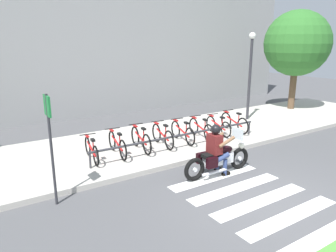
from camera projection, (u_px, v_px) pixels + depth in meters
name	position (u px, v px, depth m)	size (l,w,h in m)	color
ground_plane	(264.00, 200.00, 7.46)	(48.00, 48.00, 0.00)	#4C4C4F
sidewalk	(155.00, 142.00, 11.43)	(24.00, 4.40, 0.15)	#B7B2A8
crosswalk_stripe_0	(326.00, 235.00, 6.11)	(2.80, 0.40, 0.01)	white
crosswalk_stripe_1	(290.00, 217.00, 6.75)	(2.80, 0.40, 0.01)	white
crosswalk_stripe_2	(261.00, 201.00, 7.40)	(2.80, 0.40, 0.01)	white
crosswalk_stripe_3	(236.00, 188.00, 8.05)	(2.80, 0.40, 0.01)	white
crosswalk_stripe_4	(214.00, 177.00, 8.69)	(2.80, 0.40, 0.01)	white
motorcycle	(219.00, 159.00, 8.76)	(2.21, 0.62, 1.22)	black
rider	(217.00, 146.00, 8.63)	(0.63, 0.54, 1.44)	#591919
bicycle_0	(91.00, 150.00, 9.41)	(0.48, 1.56, 0.72)	black
bicycle_1	(117.00, 144.00, 9.83)	(0.48, 1.69, 0.77)	black
bicycle_2	(141.00, 139.00, 10.26)	(0.48, 1.64, 0.80)	black
bicycle_3	(162.00, 136.00, 10.70)	(0.48, 1.61, 0.78)	black
bicycle_4	(182.00, 132.00, 11.13)	(0.48, 1.65, 0.76)	black
bicycle_5	(201.00, 129.00, 11.57)	(0.48, 1.63, 0.75)	black
bicycle_6	(218.00, 126.00, 12.00)	(0.48, 1.56, 0.73)	black
bicycle_7	(234.00, 122.00, 12.43)	(0.48, 1.67, 0.77)	black
bike_rack	(182.00, 136.00, 10.45)	(6.32, 0.07, 0.49)	#333338
street_lamp	(250.00, 69.00, 13.84)	(0.28, 0.28, 3.88)	#2D2D33
street_sign	(50.00, 131.00, 6.83)	(0.06, 0.44, 2.51)	#2D2D33
tree_near_rack	(297.00, 44.00, 15.81)	(3.19, 3.19, 5.00)	brown
building_backdrop	(91.00, 39.00, 15.12)	(24.00, 1.20, 7.25)	gray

